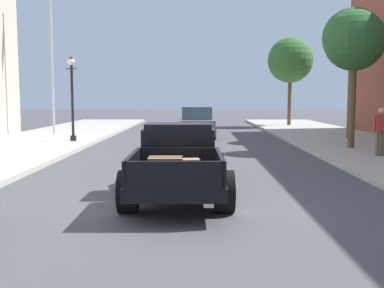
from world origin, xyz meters
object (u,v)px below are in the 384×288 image
at_px(car_background_grey, 196,123).
at_px(street_tree_second, 354,41).
at_px(hotrod_truck_black, 178,161).
at_px(street_tree_third, 352,38).
at_px(pedestrian_sidewalk_right, 381,129).
at_px(street_tree_farthest, 290,60).
at_px(street_lamp_far, 72,92).
at_px(flagpole, 55,29).

height_order(car_background_grey, street_tree_second, street_tree_second).
height_order(hotrod_truck_black, street_tree_third, street_tree_third).
relative_size(pedestrian_sidewalk_right, street_tree_farthest, 0.26).
xyz_separation_m(car_background_grey, street_tree_second, (6.15, -6.05, 3.54)).
height_order(hotrod_truck_black, street_tree_second, street_tree_second).
bearing_deg(street_lamp_far, street_tree_second, -13.18).
height_order(street_tree_second, street_tree_farthest, street_tree_farthest).
bearing_deg(street_tree_second, pedestrian_sidewalk_right, -86.29).
bearing_deg(pedestrian_sidewalk_right, street_tree_second, 93.71).
height_order(street_tree_third, street_tree_farthest, street_tree_third).
bearing_deg(street_tree_second, street_tree_third, 72.61).
distance_m(flagpole, street_tree_second, 15.43).
distance_m(hotrod_truck_black, street_tree_second, 11.03).
xyz_separation_m(car_background_grey, street_tree_farthest, (6.70, 8.98, 3.98)).
height_order(pedestrian_sidewalk_right, street_tree_farthest, street_tree_farthest).
height_order(street_lamp_far, street_tree_farthest, street_tree_farthest).
height_order(hotrod_truck_black, street_tree_farthest, street_tree_farthest).
relative_size(flagpole, street_tree_third, 1.46).
bearing_deg(street_tree_second, street_tree_farthest, 87.89).
distance_m(car_background_grey, street_tree_farthest, 11.89).
bearing_deg(pedestrian_sidewalk_right, street_tree_third, 80.09).
relative_size(car_background_grey, flagpole, 0.48).
bearing_deg(car_background_grey, street_tree_farthest, 53.25).
bearing_deg(street_tree_second, hotrod_truck_black, -128.74).
distance_m(car_background_grey, flagpole, 9.13).
bearing_deg(hotrod_truck_black, street_tree_farthest, 72.99).
relative_size(car_background_grey, street_lamp_far, 1.13).
bearing_deg(car_background_grey, pedestrian_sidewalk_right, -53.55).
distance_m(pedestrian_sidewalk_right, flagpole, 17.41).
bearing_deg(hotrod_truck_black, pedestrian_sidewalk_right, 40.14).
xyz_separation_m(hotrod_truck_black, street_tree_third, (7.89, 12.46, 4.22)).
bearing_deg(street_tree_third, flagpole, 170.38).
relative_size(flagpole, street_tree_second, 1.70).
bearing_deg(flagpole, street_lamp_far, -64.85).
xyz_separation_m(street_lamp_far, street_tree_third, (13.16, 1.55, 2.59)).
distance_m(hotrod_truck_black, flagpole, 17.40).
xyz_separation_m(car_background_grey, flagpole, (-7.59, 0.82, 5.00)).
bearing_deg(pedestrian_sidewalk_right, car_background_grey, 126.45).
bearing_deg(flagpole, hotrod_truck_black, -64.37).
bearing_deg(flagpole, street_tree_third, -9.62).
xyz_separation_m(hotrod_truck_black, street_tree_second, (6.53, 8.14, 3.55)).
relative_size(pedestrian_sidewalk_right, street_tree_second, 0.31).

